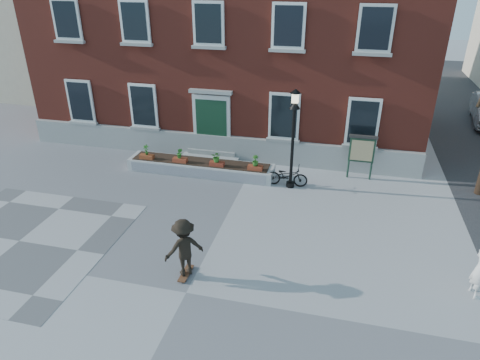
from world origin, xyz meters
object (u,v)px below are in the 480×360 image
(bicycle, at_px, (287,176))
(notice_board, at_px, (362,150))
(lamp_post, at_px, (294,126))
(skateboarder, at_px, (184,248))

(bicycle, relative_size, notice_board, 0.87)
(bicycle, bearing_deg, notice_board, -66.34)
(bicycle, bearing_deg, lamp_post, -119.35)
(skateboarder, bearing_deg, bicycle, 72.46)
(lamp_post, bearing_deg, bicycle, 152.82)
(notice_board, distance_m, skateboarder, 8.93)
(lamp_post, height_order, skateboarder, lamp_post)
(bicycle, xyz_separation_m, skateboarder, (-1.96, -6.21, 0.50))
(notice_board, bearing_deg, bicycle, -154.17)
(bicycle, relative_size, lamp_post, 0.41)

